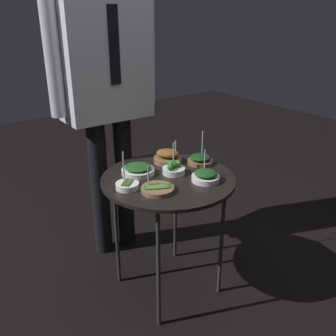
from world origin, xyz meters
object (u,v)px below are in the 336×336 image
serving_cart (168,186)px  bowl_asparagus_front_right (127,185)px  bowl_spinach_far_rim (206,176)px  bowl_roast_back_right (168,157)px  bowl_asparagus_near_rim (157,189)px  bowl_spinach_front_center (200,159)px  waiter_figure (105,75)px  bowl_broccoli_center (174,169)px  bowl_spinach_mid_right (138,170)px

serving_cart → bowl_asparagus_front_right: (-0.23, 0.01, 0.07)m
serving_cart → bowl_spinach_far_rim: bearing=-49.4°
serving_cart → bowl_roast_back_right: 0.22m
serving_cart → bowl_asparagus_near_rim: size_ratio=4.40×
serving_cart → bowl_spinach_front_center: size_ratio=3.97×
bowl_roast_back_right → waiter_figure: waiter_figure is taller
bowl_broccoli_center → bowl_roast_back_right: bearing=64.8°
serving_cart → bowl_asparagus_near_rim: bearing=-143.4°
serving_cart → bowl_asparagus_near_rim: bowl_asparagus_near_rim is taller
serving_cart → waiter_figure: bearing=94.3°
serving_cart → bowl_asparagus_near_rim: 0.18m
bowl_spinach_front_center → bowl_broccoli_center: 0.20m
bowl_spinach_far_rim → bowl_asparagus_front_right: bowl_asparagus_front_right is taller
bowl_spinach_front_center → waiter_figure: bearing=120.3°
bowl_broccoli_center → waiter_figure: size_ratio=0.09×
waiter_figure → bowl_spinach_front_center: bearing=-59.7°
bowl_asparagus_near_rim → bowl_roast_back_right: bowl_roast_back_right is taller
serving_cart → bowl_broccoli_center: size_ratio=4.42×
serving_cart → bowl_spinach_mid_right: size_ratio=4.07×
bowl_roast_back_right → bowl_asparagus_front_right: bearing=-156.2°
bowl_spinach_front_center → serving_cart: bearing=-170.1°
bowl_roast_back_right → bowl_asparagus_front_right: size_ratio=0.92×
bowl_roast_back_right → bowl_asparagus_front_right: bowl_asparagus_front_right is taller
bowl_roast_back_right → bowl_spinach_mid_right: bowl_roast_back_right is taller
bowl_roast_back_right → bowl_broccoli_center: bearing=-115.2°
bowl_asparagus_near_rim → bowl_spinach_far_rim: (0.26, -0.05, 0.01)m
serving_cart → bowl_spinach_front_center: bowl_spinach_front_center is taller
bowl_asparagus_near_rim → bowl_spinach_front_center: 0.41m
bowl_asparagus_near_rim → bowl_roast_back_right: 0.36m
bowl_broccoli_center → bowl_spinach_mid_right: bowl_broccoli_center is taller
serving_cart → bowl_broccoli_center: 0.09m
bowl_roast_back_right → bowl_spinach_mid_right: (-0.22, -0.04, -0.01)m
bowl_broccoli_center → waiter_figure: waiter_figure is taller
bowl_spinach_mid_right → serving_cart: bearing=-51.5°
bowl_spinach_far_rim → bowl_spinach_mid_right: size_ratio=0.88×
bowl_asparagus_near_rim → bowl_spinach_front_center: bowl_spinach_front_center is taller
bowl_spinach_front_center → bowl_roast_back_right: 0.18m
serving_cart → bowl_roast_back_right: bearing=54.3°
bowl_spinach_front_center → bowl_asparagus_front_right: bowl_asparagus_front_right is taller
bowl_spinach_far_rim → bowl_spinach_front_center: size_ratio=0.86×
bowl_spinach_mid_right → waiter_figure: 0.59m
bowl_asparagus_near_rim → bowl_broccoli_center: 0.22m
bowl_broccoli_center → bowl_asparagus_front_right: bowl_asparagus_front_right is taller
bowl_broccoli_center → bowl_spinach_far_rim: bearing=-65.9°
bowl_asparagus_front_right → waiter_figure: size_ratio=0.10×
serving_cart → waiter_figure: size_ratio=0.39×
bowl_asparagus_front_right → bowl_roast_back_right: bearing=23.8°
bowl_asparagus_front_right → bowl_asparagus_near_rim: bearing=-48.1°
bowl_broccoli_center → waiter_figure: bearing=99.9°
bowl_asparagus_near_rim → bowl_spinach_far_rim: size_ratio=1.05×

